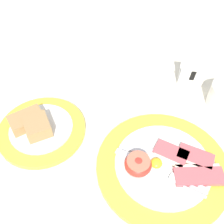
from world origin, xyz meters
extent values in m
plane|color=beige|center=(0.00, 0.00, 0.00)|extent=(3.00, 3.00, 0.00)
cylinder|color=yellow|center=(0.07, -0.01, 0.01)|extent=(0.26, 0.26, 0.01)
cylinder|color=silver|center=(0.07, -0.01, 0.01)|extent=(0.19, 0.19, 0.00)
cube|color=#BC5156|center=(0.08, 0.02, 0.02)|extent=(0.07, 0.05, 0.01)
cube|color=beige|center=(0.08, 0.00, 0.02)|extent=(0.06, 0.02, 0.01)
cube|color=#BC5156|center=(0.13, 0.02, 0.02)|extent=(0.07, 0.05, 0.01)
cube|color=beige|center=(0.13, 0.01, 0.02)|extent=(0.06, 0.02, 0.01)
cube|color=#BC5156|center=(0.14, -0.02, 0.02)|extent=(0.10, 0.06, 0.01)
cube|color=beige|center=(0.14, 0.00, 0.02)|extent=(0.08, 0.04, 0.01)
ellipsoid|color=red|center=(0.03, -0.03, 0.03)|extent=(0.05, 0.05, 0.03)
cylinder|color=#DB664C|center=(0.03, -0.03, 0.04)|extent=(0.04, 0.04, 0.00)
ellipsoid|color=white|center=(0.06, -0.02, 0.02)|extent=(0.07, 0.06, 0.01)
ellipsoid|color=yellow|center=(0.06, -0.02, 0.03)|extent=(0.02, 0.02, 0.01)
cube|color=silver|center=(0.03, -0.02, 0.02)|extent=(0.11, 0.03, 0.00)
cube|color=silver|center=(0.10, -0.03, 0.02)|extent=(0.03, 0.02, 0.00)
cube|color=silver|center=(0.14, -0.05, 0.02)|extent=(0.04, 0.01, 0.00)
cube|color=silver|center=(0.14, -0.04, 0.02)|extent=(0.04, 0.01, 0.00)
cube|color=silver|center=(0.14, -0.03, 0.02)|extent=(0.04, 0.01, 0.00)
cube|color=silver|center=(0.04, 0.01, 0.02)|extent=(0.11, 0.02, 0.00)
cube|color=#9EA0A5|center=(0.13, 0.02, 0.02)|extent=(0.08, 0.03, 0.00)
cylinder|color=yellow|center=(-0.19, 0.00, 0.01)|extent=(0.19, 0.19, 0.01)
cylinder|color=silver|center=(-0.19, 0.00, 0.01)|extent=(0.14, 0.14, 0.00)
cube|color=#9E7A4C|center=(-0.22, 0.00, 0.03)|extent=(0.08, 0.09, 0.02)
cube|color=#9E7A4C|center=(-0.19, -0.01, 0.03)|extent=(0.07, 0.08, 0.03)
cube|color=white|center=(0.10, 0.24, 0.04)|extent=(0.06, 0.03, 0.07)
cube|color=white|center=(0.09, 0.27, 0.04)|extent=(0.06, 0.03, 0.07)
cube|color=black|center=(0.10, 0.24, 0.04)|extent=(0.01, 0.01, 0.04)
cube|color=silver|center=(-0.25, 0.20, 0.00)|extent=(0.11, 0.04, 0.01)
ellipsoid|color=silver|center=(-0.15, 0.17, 0.01)|extent=(0.07, 0.05, 0.01)
cube|color=silver|center=(-0.02, 0.27, 0.00)|extent=(0.02, 0.11, 0.01)
ellipsoid|color=silver|center=(-0.01, 0.17, 0.01)|extent=(0.03, 0.07, 0.01)
camera|label=1|loc=(0.06, -0.29, 0.46)|focal=42.00mm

